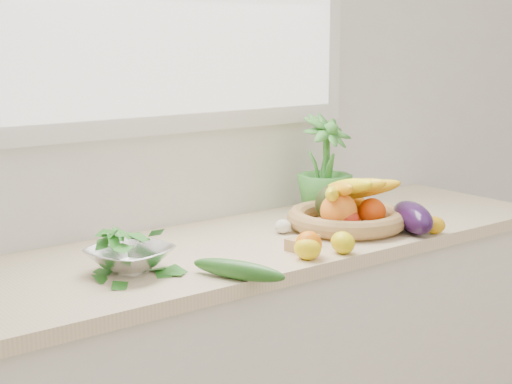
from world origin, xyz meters
TOP-DOWN VIEW (x-y plane):
  - back_wall at (0.00, 2.25)m, footprint 4.50×0.02m
  - countertop at (0.00, 1.95)m, footprint 2.24×0.62m
  - orange_loose at (0.06, 1.71)m, footprint 0.08×0.08m
  - lemon_a at (0.05, 1.70)m, footprint 0.09×0.10m
  - lemon_b at (0.17, 1.68)m, footprint 0.07×0.09m
  - lemon_c at (0.54, 1.67)m, footprint 0.09×0.09m
  - apple at (0.32, 1.83)m, footprint 0.09×0.09m
  - ginger at (0.11, 1.79)m, footprint 0.11×0.06m
  - garlic_a at (0.41, 1.82)m, footprint 0.06×0.06m
  - garlic_b at (0.18, 1.96)m, footprint 0.05×0.05m
  - garlic_c at (0.36, 1.83)m, footprint 0.07×0.07m
  - eggplant at (0.50, 1.72)m, footprint 0.18×0.25m
  - cucumber at (-0.21, 1.67)m, footprint 0.15×0.26m
  - radish at (0.08, 1.72)m, footprint 0.04×0.04m
  - potted_herb at (0.46, 2.09)m, footprint 0.22×0.22m
  - fruit_basket at (0.37, 1.88)m, footprint 0.43×0.43m
  - colander_with_spinach at (-0.39, 1.89)m, footprint 0.26×0.26m

SIDE VIEW (x-z plane):
  - countertop at x=0.00m, z-range 0.86..0.90m
  - radish at x=0.08m, z-range 0.90..0.93m
  - ginger at x=0.11m, z-range 0.90..0.93m
  - garlic_a at x=0.41m, z-range 0.90..0.94m
  - garlic_b at x=0.18m, z-range 0.90..0.94m
  - garlic_c at x=0.36m, z-range 0.90..0.94m
  - cucumber at x=-0.21m, z-range 0.90..0.95m
  - lemon_c at x=0.54m, z-range 0.90..0.95m
  - lemon_a at x=0.05m, z-range 0.90..0.96m
  - lemon_b at x=0.17m, z-range 0.90..0.96m
  - orange_loose at x=0.06m, z-range 0.90..0.97m
  - apple at x=0.32m, z-range 0.90..0.99m
  - eggplant at x=0.50m, z-range 0.90..0.99m
  - fruit_basket at x=0.37m, z-range 0.86..1.05m
  - colander_with_spinach at x=-0.39m, z-range 0.90..1.01m
  - potted_herb at x=0.46m, z-range 0.90..1.24m
  - back_wall at x=0.00m, z-range 0.00..2.70m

